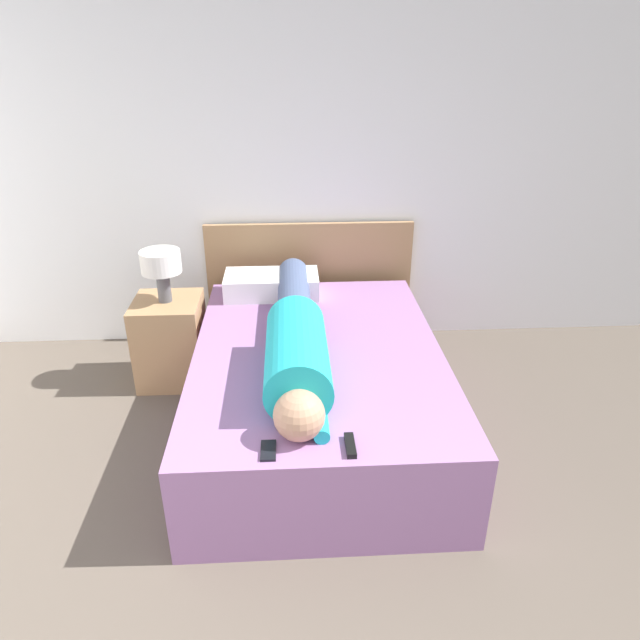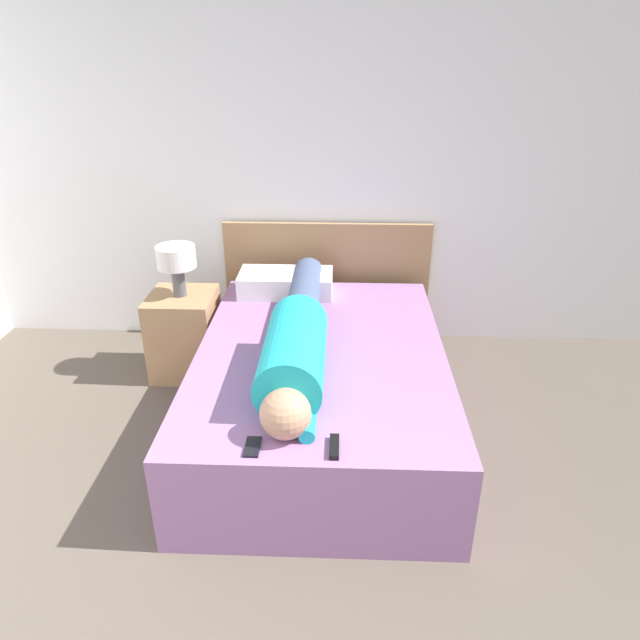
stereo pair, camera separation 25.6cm
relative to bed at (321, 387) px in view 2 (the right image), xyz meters
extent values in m
cube|color=white|center=(-0.15, 1.20, 1.05)|extent=(5.89, 0.06, 2.60)
cube|color=#936699|center=(0.00, 0.00, 0.00)|extent=(1.37, 1.97, 0.50)
cube|color=#A37A51|center=(0.00, 1.13, 0.20)|extent=(1.49, 0.04, 0.90)
cube|color=#A37A51|center=(-0.93, 0.57, 0.03)|extent=(0.42, 0.43, 0.57)
cylinder|color=#4C4C51|center=(-0.93, 0.57, 0.41)|extent=(0.08, 0.08, 0.19)
cylinder|color=silver|center=(-0.93, 0.57, 0.58)|extent=(0.25, 0.25, 0.14)
sphere|color=tan|center=(-0.12, -0.78, 0.36)|extent=(0.22, 0.22, 0.22)
cylinder|color=#1EADB7|center=(-0.12, -0.34, 0.41)|extent=(0.31, 0.75, 0.31)
cylinder|color=#47567A|center=(-0.12, 0.49, 0.35)|extent=(0.20, 0.90, 0.20)
cylinder|color=#1EADB7|center=(-0.03, -0.73, 0.29)|extent=(0.07, 0.22, 0.07)
cube|color=white|center=(-0.27, 0.78, 0.33)|extent=(0.62, 0.32, 0.15)
cube|color=black|center=(0.09, -0.87, 0.26)|extent=(0.04, 0.15, 0.02)
cube|color=black|center=(-0.25, -0.88, 0.26)|extent=(0.06, 0.13, 0.01)
camera|label=1|loc=(-0.15, -2.78, 1.77)|focal=32.00mm
camera|label=2|loc=(0.10, -2.78, 1.77)|focal=32.00mm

